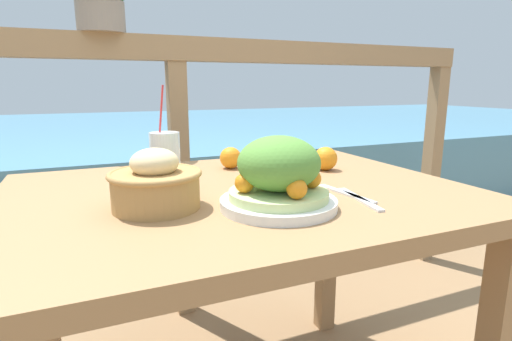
% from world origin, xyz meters
% --- Properties ---
extents(patio_table, '(1.10, 0.82, 0.71)m').
position_xyz_m(patio_table, '(0.00, 0.00, 0.62)').
color(patio_table, '#997047').
rests_on(patio_table, ground_plane).
extents(railing_fence, '(2.80, 0.08, 1.14)m').
position_xyz_m(railing_fence, '(0.00, 0.69, 0.85)').
color(railing_fence, '#937551').
rests_on(railing_fence, ground_plane).
extents(sea_backdrop, '(12.00, 4.00, 0.58)m').
position_xyz_m(sea_backdrop, '(0.00, 3.19, 0.29)').
color(sea_backdrop, teal).
rests_on(sea_backdrop, ground_plane).
extents(salad_plate, '(0.24, 0.24, 0.15)m').
position_xyz_m(salad_plate, '(0.02, -0.17, 0.78)').
color(salad_plate, silver).
rests_on(salad_plate, patio_table).
extents(drink_glass, '(0.07, 0.07, 0.25)m').
position_xyz_m(drink_glass, '(-0.16, 0.10, 0.78)').
color(drink_glass, silver).
rests_on(drink_glass, patio_table).
extents(bread_basket, '(0.19, 0.19, 0.13)m').
position_xyz_m(bread_basket, '(-0.21, -0.07, 0.76)').
color(bread_basket, '#AD7F47').
rests_on(bread_basket, patio_table).
extents(fork, '(0.04, 0.18, 0.00)m').
position_xyz_m(fork, '(0.21, -0.19, 0.71)').
color(fork, silver).
rests_on(fork, patio_table).
extents(knife, '(0.04, 0.18, 0.00)m').
position_xyz_m(knife, '(0.21, -0.14, 0.71)').
color(knife, silver).
rests_on(knife, patio_table).
extents(orange_near_basket, '(0.07, 0.07, 0.07)m').
position_xyz_m(orange_near_basket, '(0.31, 0.11, 0.75)').
color(orange_near_basket, orange).
rests_on(orange_near_basket, patio_table).
extents(orange_near_glass, '(0.07, 0.07, 0.07)m').
position_xyz_m(orange_near_glass, '(0.06, 0.24, 0.74)').
color(orange_near_glass, orange).
rests_on(orange_near_glass, patio_table).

